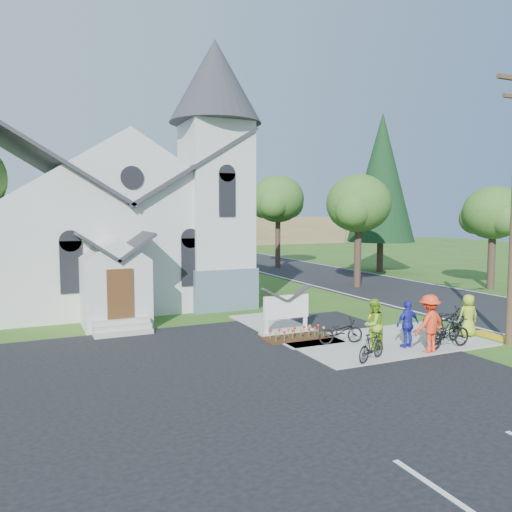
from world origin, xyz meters
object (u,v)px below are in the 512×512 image
bike_3 (446,328)px  bike_4 (445,318)px  cyclist_0 (375,325)px  cyclist_4 (468,315)px  cyclist_3 (430,323)px  church_sign (286,307)px  bike_2 (448,333)px  bike_0 (341,331)px  cyclist_1 (373,325)px  bike_1 (371,347)px  cyclist_2 (408,324)px

bike_3 → bike_4: (1.50, 1.52, -0.06)m
cyclist_0 → cyclist_4: same height
cyclist_3 → bike_4: (2.85, 2.15, -0.50)m
church_sign → bike_2: size_ratio=1.13×
cyclist_0 → bike_0: size_ratio=0.95×
cyclist_1 → bike_0: bearing=-80.7°
bike_0 → cyclist_1: cyclist_1 is taller
bike_2 → bike_3: 0.68m
cyclist_0 → cyclist_4: bearing=-170.2°
cyclist_3 → bike_3: size_ratio=1.10×
bike_1 → bike_2: size_ratio=0.76×
cyclist_0 → cyclist_2: size_ratio=0.98×
bike_2 → bike_3: bearing=-41.1°
cyclist_0 → cyclist_1: 0.36m
church_sign → cyclist_1: (1.50, -3.43, -0.11)m
bike_0 → bike_3: (3.42, -1.49, 0.09)m
cyclist_3 → cyclist_2: bearing=-79.0°
bike_1 → cyclist_2: 2.25m
church_sign → cyclist_3: size_ratio=1.14×
cyclist_0 → bike_4: (4.13, 0.95, -0.33)m
bike_3 → cyclist_4: cyclist_4 is taller
bike_4 → bike_0: bearing=114.8°
church_sign → bike_4: bearing=-20.9°
cyclist_2 → church_sign: bearing=-54.7°
bike_2 → cyclist_3: (-0.92, -0.09, 0.45)m
church_sign → cyclist_1: bearing=-66.4°
church_sign → bike_0: (0.98, -2.28, -0.54)m
cyclist_0 → bike_2: size_ratio=0.81×
cyclist_0 → cyclist_4: (4.13, -0.19, 0.00)m
cyclist_2 → bike_3: bearing=173.6°
cyclist_4 → bike_4: 1.19m
cyclist_0 → bike_3: bearing=-179.8°
church_sign → cyclist_0: (1.77, -3.20, -0.18)m
cyclist_0 → cyclist_3: cyclist_3 is taller
bike_0 → bike_2: (3.00, -2.03, 0.08)m
cyclist_1 → bike_4: bearing=179.6°
bike_0 → cyclist_1: bearing=-146.2°
cyclist_0 → bike_1: size_ratio=1.08×
bike_0 → bike_4: 4.92m
cyclist_1 → bike_3: size_ratio=0.99×
cyclist_2 → cyclist_4: 3.12m
bike_1 → cyclist_4: (5.21, 1.00, 0.35)m
cyclist_2 → bike_4: 3.43m
bike_1 → bike_2: bearing=-111.4°
bike_2 → cyclist_1: bearing=67.9°
church_sign → cyclist_2: 4.60m
cyclist_0 → cyclist_3: (1.27, -1.20, 0.17)m
bike_1 → bike_3: bearing=-103.4°
bike_0 → bike_4: bike_4 is taller
bike_1 → cyclist_0: bearing=-64.9°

